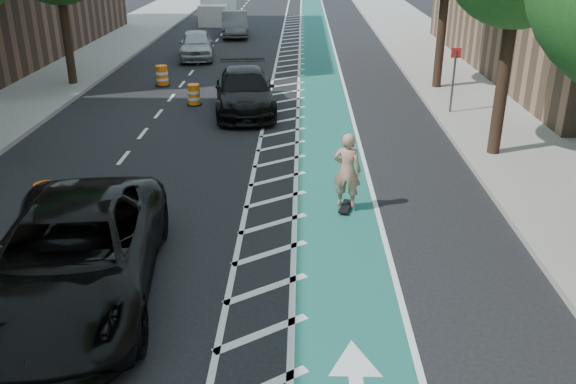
{
  "coord_description": "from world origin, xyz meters",
  "views": [
    {
      "loc": [
        2.14,
        -9.89,
        6.25
      ],
      "look_at": [
        1.86,
        2.14,
        1.1
      ],
      "focal_mm": 38.0,
      "sensor_mm": 36.0,
      "label": 1
    }
  ],
  "objects_px": {
    "suv_near": "(73,256)",
    "skateboarder": "(347,170)",
    "suv_far": "(245,91)",
    "barrel_a": "(48,202)"
  },
  "relations": [
    {
      "from": "suv_near",
      "to": "barrel_a",
      "type": "distance_m",
      "value": 3.84
    },
    {
      "from": "suv_far",
      "to": "skateboarder",
      "type": "bearing_deg",
      "value": -76.67
    },
    {
      "from": "suv_far",
      "to": "suv_near",
      "type": "bearing_deg",
      "value": -105.4
    },
    {
      "from": "suv_near",
      "to": "skateboarder",
      "type": "bearing_deg",
      "value": 30.45
    },
    {
      "from": "suv_far",
      "to": "barrel_a",
      "type": "relative_size",
      "value": 6.05
    },
    {
      "from": "suv_near",
      "to": "suv_far",
      "type": "bearing_deg",
      "value": 74.28
    },
    {
      "from": "suv_near",
      "to": "suv_far",
      "type": "relative_size",
      "value": 1.19
    },
    {
      "from": "skateboarder",
      "to": "barrel_a",
      "type": "bearing_deg",
      "value": 19.71
    },
    {
      "from": "skateboarder",
      "to": "suv_far",
      "type": "bearing_deg",
      "value": -55.45
    },
    {
      "from": "skateboarder",
      "to": "barrel_a",
      "type": "distance_m",
      "value": 7.09
    }
  ]
}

